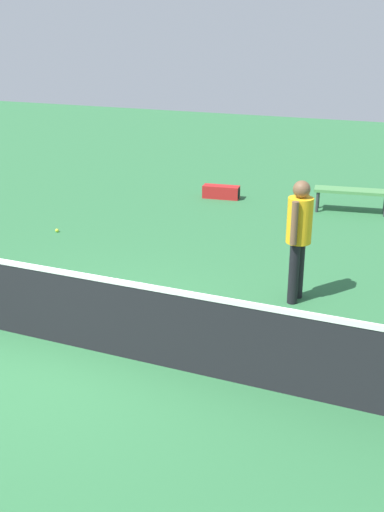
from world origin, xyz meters
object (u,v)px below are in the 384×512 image
(tennis_ball_near_player, at_px, (21,309))
(equipment_bag, at_px, (223,192))
(tennis_ball_by_net, at_px, (204,296))
(player_near_side, at_px, (299,231))
(tennis_racket_near_player, at_px, (249,309))
(tennis_ball_midcourt, at_px, (57,230))
(courtside_bench, at_px, (352,192))

(tennis_ball_near_player, height_order, equipment_bag, equipment_bag)
(tennis_ball_by_net, height_order, equipment_bag, equipment_bag)
(player_near_side, bearing_deg, tennis_racket_near_player, 48.40)
(equipment_bag, bearing_deg, tennis_ball_midcourt, 59.53)
(player_near_side, height_order, tennis_ball_midcourt, player_near_side)
(tennis_ball_midcourt, relative_size, equipment_bag, 0.08)
(player_near_side, xyz_separation_m, tennis_racket_near_player, (0.49, 0.55, -1.00))
(courtside_bench, height_order, equipment_bag, courtside_bench)
(player_near_side, xyz_separation_m, equipment_bag, (2.77, -4.62, -0.87))
(courtside_bench, relative_size, equipment_bag, 1.86)
(tennis_ball_by_net, height_order, tennis_ball_midcourt, same)
(tennis_ball_midcourt, bearing_deg, courtside_bench, -144.49)
(player_near_side, height_order, courtside_bench, player_near_side)
(player_near_side, bearing_deg, tennis_ball_by_net, 20.37)
(tennis_ball_midcourt, height_order, equipment_bag, equipment_bag)
(tennis_ball_by_net, distance_m, equipment_bag, 5.31)
(equipment_bag, bearing_deg, tennis_ball_near_player, 85.31)
(tennis_ball_midcourt, bearing_deg, tennis_ball_by_net, 155.38)
(tennis_ball_by_net, relative_size, equipment_bag, 0.08)
(tennis_ball_by_net, distance_m, tennis_ball_midcourt, 3.95)
(tennis_ball_near_player, relative_size, courtside_bench, 0.04)
(tennis_racket_near_player, bearing_deg, courtside_bench, -95.57)
(tennis_racket_near_player, bearing_deg, tennis_ball_midcourt, -22.29)
(tennis_ball_near_player, distance_m, equipment_bag, 6.42)
(tennis_ball_midcourt, bearing_deg, equipment_bag, -120.47)
(tennis_ball_near_player, relative_size, equipment_bag, 0.08)
(tennis_ball_near_player, relative_size, tennis_ball_midcourt, 1.00)
(tennis_ball_midcourt, xyz_separation_m, courtside_bench, (-4.79, -3.42, 0.38))
(player_near_side, height_order, tennis_ball_by_net, player_near_side)
(tennis_ball_by_net, distance_m, courtside_bench, 5.22)
(player_near_side, distance_m, tennis_ball_by_net, 1.60)
(tennis_ball_midcourt, height_order, courtside_bench, courtside_bench)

